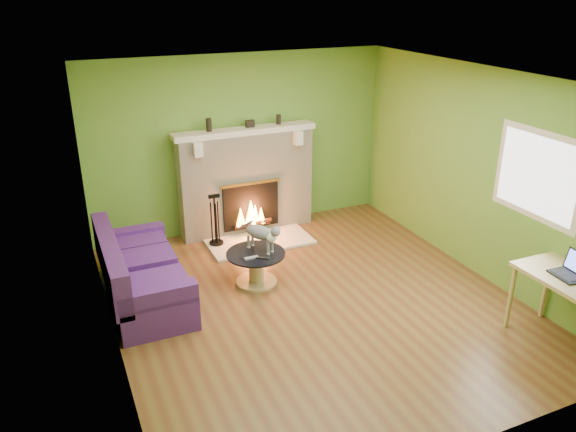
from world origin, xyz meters
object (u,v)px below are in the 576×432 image
(sofa, at_px, (139,275))
(coffee_table, at_px, (256,265))
(desk, at_px, (571,287))
(cat, at_px, (260,236))

(sofa, xyz_separation_m, coffee_table, (1.39, -0.18, -0.08))
(sofa, relative_size, coffee_table, 2.50)
(sofa, distance_m, desk, 4.67)
(coffee_table, xyz_separation_m, desk, (2.42, -2.50, 0.45))
(coffee_table, bearing_deg, desk, -46.02)
(cat, bearing_deg, desk, -77.26)
(sofa, relative_size, cat, 2.94)
(sofa, relative_size, desk, 1.73)
(sofa, height_order, coffee_table, sofa)
(desk, relative_size, cat, 1.70)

